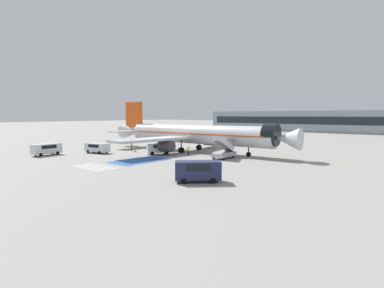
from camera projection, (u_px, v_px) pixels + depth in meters
The scene contains 22 objects.
ground_plane at pixel (194, 152), 59.98m from camera, with size 600.00×600.00×0.00m, color gray.
apron_leadline_yellow at pixel (197, 152), 59.48m from camera, with size 0.20×76.05×0.01m, color gold.
apron_stand_patch_blue at pixel (140, 161), 48.03m from camera, with size 5.59×9.35×0.01m, color #2856A8.
apron_walkway_bar_0 at pixel (83, 165), 44.23m from camera, with size 0.44×3.60×0.01m, color silver.
apron_walkway_bar_1 at pixel (87, 166), 43.48m from camera, with size 0.44×3.60×0.01m, color silver.
apron_walkway_bar_2 at pixel (92, 167), 42.72m from camera, with size 0.44×3.60×0.01m, color silver.
apron_walkway_bar_3 at pixel (97, 167), 41.97m from camera, with size 0.44×3.60×0.01m, color silver.
apron_walkway_bar_4 at pixel (102, 168), 41.21m from camera, with size 0.44×3.60×0.01m, color silver.
apron_walkway_bar_5 at pixel (107, 169), 40.46m from camera, with size 0.44×3.60×0.01m, color silver.
airliner at pixel (194, 134), 59.54m from camera, with size 41.93×34.55×10.33m.
boarding_stairs_forward at pixel (224, 153), 50.63m from camera, with size 2.42×5.32×3.92m.
fuel_tanker at pixel (228, 136), 81.98m from camera, with size 9.55×3.50×3.35m.
service_van_0 at pixel (198, 170), 32.70m from camera, with size 4.96×4.75×2.32m.
service_van_1 at pixel (159, 148), 56.24m from camera, with size 4.03×4.64×2.05m.
service_van_2 at pixel (97, 147), 57.74m from camera, with size 5.09×3.03×1.91m.
service_van_3 at pixel (46, 148), 54.51m from camera, with size 2.23×5.27×2.10m.
ground_crew_0 at pixel (132, 146), 61.56m from camera, with size 0.37×0.48×1.80m.
ground_crew_1 at pixel (172, 148), 58.97m from camera, with size 0.38×0.49×1.64m.
ground_crew_2 at pixel (153, 146), 61.48m from camera, with size 0.44×0.25×1.70m.
ground_crew_3 at pixel (188, 150), 53.75m from camera, with size 0.48×0.34×1.86m.
traffic_cone_0 at pixel (136, 151), 59.17m from camera, with size 0.49×0.49×0.55m.
terminal_building at pixel (351, 122), 121.22m from camera, with size 128.46×12.10×9.14m.
Camera 1 is at (37.28, -46.44, 7.33)m, focal length 28.00 mm.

